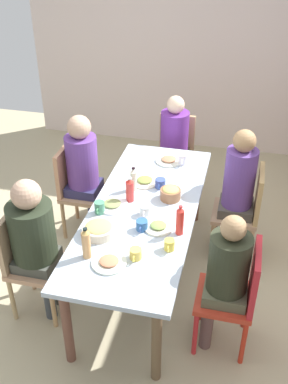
{
  "coord_description": "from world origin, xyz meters",
  "views": [
    {
      "loc": [
        2.93,
        0.7,
        2.84
      ],
      "look_at": [
        0.0,
        0.0,
        0.9
      ],
      "focal_mm": 42.91,
      "sensor_mm": 36.0,
      "label": 1
    }
  ],
  "objects": [
    {
      "name": "cup_5",
      "position": [
        0.6,
        0.09,
        0.79
      ],
      "size": [
        0.12,
        0.09,
        0.08
      ],
      "color": "#E2C254",
      "rests_on": "dining_table"
    },
    {
      "name": "person_2",
      "position": [
        0.53,
        0.7,
        0.68
      ],
      "size": [
        0.3,
        0.3,
        1.15
      ],
      "color": "brown",
      "rests_on": "ground_plane"
    },
    {
      "name": "chair_0",
      "position": [
        -1.44,
        0.0,
        0.51
      ],
      "size": [
        0.4,
        0.4,
        0.9
      ],
      "color": "tan",
      "rests_on": "ground_plane"
    },
    {
      "name": "bottle_3",
      "position": [
        -0.07,
        -0.14,
        0.85
      ],
      "size": [
        0.07,
        0.07,
        0.22
      ],
      "color": "red",
      "rests_on": "dining_table"
    },
    {
      "name": "cup_3",
      "position": [
        0.28,
        0.05,
        0.79
      ],
      "size": [
        0.12,
        0.09,
        0.08
      ],
      "color": "#2D5D9A",
      "rests_on": "dining_table"
    },
    {
      "name": "person_0",
      "position": [
        -1.35,
        0.0,
        0.7
      ],
      "size": [
        0.3,
        0.3,
        1.17
      ],
      "color": "#534D46",
      "rests_on": "ground_plane"
    },
    {
      "name": "bottle_2",
      "position": [
        0.67,
        -0.24,
        0.86
      ],
      "size": [
        0.06,
        0.06,
        0.25
      ],
      "color": "tan",
      "rests_on": "dining_table"
    },
    {
      "name": "wall_left",
      "position": [
        -2.71,
        0.0,
        1.3
      ],
      "size": [
        0.12,
        4.21,
        2.6
      ],
      "primitive_type": "cube",
      "color": "beige",
      "rests_on": "ground_plane"
    },
    {
      "name": "chair_4",
      "position": [
        -0.53,
        0.79,
        0.51
      ],
      "size": [
        0.4,
        0.4,
        0.9
      ],
      "color": "tan",
      "rests_on": "ground_plane"
    },
    {
      "name": "plate_0",
      "position": [
        0.04,
        -0.25,
        0.76
      ],
      "size": [
        0.26,
        0.26,
        0.04
      ],
      "color": "white",
      "rests_on": "dining_table"
    },
    {
      "name": "bowl_0",
      "position": [
        -0.18,
        0.18,
        0.8
      ],
      "size": [
        0.17,
        0.17,
        0.11
      ],
      "color": "#93613F",
      "rests_on": "dining_table"
    },
    {
      "name": "bottle_0",
      "position": [
        -0.24,
        -0.15,
        0.85
      ],
      "size": [
        0.06,
        0.06,
        0.21
      ],
      "color": "silver",
      "rests_on": "dining_table"
    },
    {
      "name": "plate_3",
      "position": [
        0.24,
        0.17,
        0.76
      ],
      "size": [
        0.22,
        0.22,
        0.04
      ],
      "color": "silver",
      "rests_on": "dining_table"
    },
    {
      "name": "plate_4",
      "position": [
        -0.38,
        -0.08,
        0.76
      ],
      "size": [
        0.24,
        0.24,
        0.04
      ],
      "color": "silver",
      "rests_on": "dining_table"
    },
    {
      "name": "chair_3",
      "position": [
        -0.53,
        -0.79,
        0.51
      ],
      "size": [
        0.4,
        0.4,
        0.9
      ],
      "color": "tan",
      "rests_on": "ground_plane"
    },
    {
      "name": "cup_1",
      "position": [
        -0.77,
        0.18,
        0.8
      ],
      "size": [
        0.11,
        0.08,
        0.1
      ],
      "color": "white",
      "rests_on": "dining_table"
    },
    {
      "name": "person_4",
      "position": [
        -0.53,
        0.7,
        0.74
      ],
      "size": [
        0.3,
        0.3,
        1.26
      ],
      "color": "#43384A",
      "rests_on": "ground_plane"
    },
    {
      "name": "chair_2",
      "position": [
        0.53,
        0.79,
        0.51
      ],
      "size": [
        0.4,
        0.4,
        0.9
      ],
      "color": "red",
      "rests_on": "ground_plane"
    },
    {
      "name": "ground_plane",
      "position": [
        0.0,
        0.0,
        0.0
      ],
      "size": [
        6.37,
        6.37,
        0.0
      ],
      "primitive_type": "plane",
      "color": "tan"
    },
    {
      "name": "cup_6",
      "position": [
        0.46,
        0.29,
        0.79
      ],
      "size": [
        0.11,
        0.07,
        0.08
      ],
      "color": "#DFC546",
      "rests_on": "dining_table"
    },
    {
      "name": "dining_table",
      "position": [
        0.0,
        0.0,
        0.67
      ],
      "size": [
        2.12,
        0.83,
        0.75
      ],
      "color": "#ADBDCE",
      "rests_on": "ground_plane"
    },
    {
      "name": "bottle_1",
      "position": [
        0.26,
        0.33,
        0.86
      ],
      "size": [
        0.06,
        0.06,
        0.24
      ],
      "color": "red",
      "rests_on": "dining_table"
    },
    {
      "name": "cup_0",
      "position": [
        -0.33,
        0.06,
        0.79
      ],
      "size": [
        0.13,
        0.09,
        0.08
      ],
      "color": "#3D519A",
      "rests_on": "dining_table"
    },
    {
      "name": "cup_4",
      "position": [
        0.09,
        0.03,
        0.79
      ],
      "size": [
        0.12,
        0.08,
        0.08
      ],
      "color": "white",
      "rests_on": "dining_table"
    },
    {
      "name": "cup_2",
      "position": [
        0.15,
        -0.32,
        0.8
      ],
      "size": [
        0.12,
        0.08,
        0.1
      ],
      "color": "#478867",
      "rests_on": "dining_table"
    },
    {
      "name": "plate_1",
      "position": [
        0.7,
        -0.07,
        0.76
      ],
      "size": [
        0.24,
        0.24,
        0.04
      ],
      "color": "silver",
      "rests_on": "dining_table"
    },
    {
      "name": "plate_2",
      "position": [
        -0.79,
        0.05,
        0.76
      ],
      "size": [
        0.25,
        0.25,
        0.04
      ],
      "color": "silver",
      "rests_on": "dining_table"
    },
    {
      "name": "bowl_1",
      "position": [
        0.41,
        -0.24,
        0.79
      ],
      "size": [
        0.25,
        0.25,
        0.09
      ],
      "color": "beige",
      "rests_on": "dining_table"
    },
    {
      "name": "person_1",
      "position": [
        0.53,
        -0.71,
        0.74
      ],
      "size": [
        0.34,
        0.34,
        1.21
      ],
      "color": "#43423A",
      "rests_on": "ground_plane"
    },
    {
      "name": "person_3",
      "position": [
        -0.53,
        -0.7,
        0.74
      ],
      "size": [
        0.3,
        0.3,
        1.24
      ],
      "color": "#282D4C",
      "rests_on": "ground_plane"
    },
    {
      "name": "chair_1",
      "position": [
        0.53,
        -0.79,
        0.51
      ],
      "size": [
        0.4,
        0.4,
        0.9
      ],
      "color": "tan",
      "rests_on": "ground_plane"
    }
  ]
}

